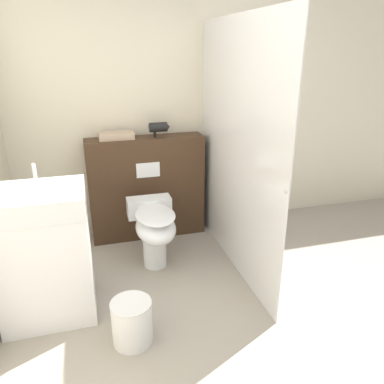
{
  "coord_description": "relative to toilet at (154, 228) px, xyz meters",
  "views": [
    {
      "loc": [
        -0.64,
        -1.69,
        1.79
      ],
      "look_at": [
        0.17,
        1.15,
        0.66
      ],
      "focal_mm": 35.0,
      "sensor_mm": 36.0,
      "label": 1
    }
  ],
  "objects": [
    {
      "name": "shower_glass",
      "position": [
        0.67,
        -0.09,
        0.64
      ],
      "size": [
        0.04,
        1.73,
        2.03
      ],
      "color": "silver",
      "rests_on": "ground_plane"
    },
    {
      "name": "ground_plane",
      "position": [
        0.17,
        -1.13,
        -0.37
      ],
      "size": [
        12.0,
        12.0,
        0.0
      ],
      "primitive_type": "plane",
      "color": "#9E9384"
    },
    {
      "name": "folded_towel",
      "position": [
        -0.21,
        0.62,
        0.67
      ],
      "size": [
        0.32,
        0.16,
        0.06
      ],
      "color": "tan",
      "rests_on": "partition_panel"
    },
    {
      "name": "wall_back",
      "position": [
        0.17,
        0.8,
        0.88
      ],
      "size": [
        8.0,
        0.06,
        2.5
      ],
      "color": "beige",
      "rests_on": "ground_plane"
    },
    {
      "name": "toilet",
      "position": [
        0.0,
        0.0,
        0.0
      ],
      "size": [
        0.39,
        0.63,
        0.55
      ],
      "color": "white",
      "rests_on": "ground_plane"
    },
    {
      "name": "hair_drier",
      "position": [
        0.18,
        0.6,
        0.73
      ],
      "size": [
        0.2,
        0.09,
        0.14
      ],
      "color": "black",
      "rests_on": "partition_panel"
    },
    {
      "name": "sink_vanity",
      "position": [
        -0.83,
        -0.4,
        0.1
      ],
      "size": [
        0.62,
        0.51,
        1.08
      ],
      "color": "white",
      "rests_on": "ground_plane"
    },
    {
      "name": "waste_bin",
      "position": [
        -0.31,
        -0.85,
        -0.22
      ],
      "size": [
        0.26,
        0.26,
        0.3
      ],
      "color": "silver",
      "rests_on": "ground_plane"
    },
    {
      "name": "partition_panel",
      "position": [
        0.05,
        0.62,
        0.13
      ],
      "size": [
        1.11,
        0.25,
        1.01
      ],
      "color": "#3D2819",
      "rests_on": "ground_plane"
    }
  ]
}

